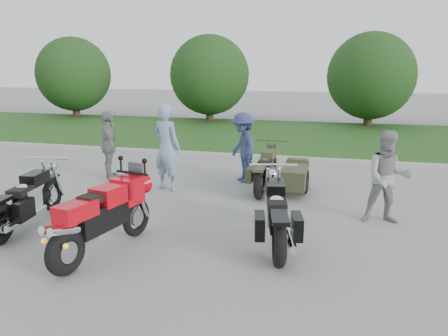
% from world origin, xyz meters
% --- Properties ---
extents(ground, '(80.00, 80.00, 0.00)m').
position_xyz_m(ground, '(0.00, 0.00, 0.00)').
color(ground, '#989893').
rests_on(ground, ground).
extents(curb, '(60.00, 0.30, 0.15)m').
position_xyz_m(curb, '(0.00, 6.00, 0.07)').
color(curb, '#A3A199').
rests_on(curb, ground).
extents(grass_strip, '(60.00, 8.00, 0.14)m').
position_xyz_m(grass_strip, '(0.00, 10.15, 0.07)').
color(grass_strip, '#2E5F20').
rests_on(grass_strip, ground).
extents(tree_far_left, '(3.60, 3.60, 4.00)m').
position_xyz_m(tree_far_left, '(-10.00, 13.50, 2.19)').
color(tree_far_left, '#3F2B1C').
rests_on(tree_far_left, ground).
extents(tree_mid_left, '(3.60, 3.60, 4.00)m').
position_xyz_m(tree_mid_left, '(-3.00, 13.50, 2.19)').
color(tree_mid_left, '#3F2B1C').
rests_on(tree_mid_left, ground).
extents(tree_mid_right, '(3.60, 3.60, 4.00)m').
position_xyz_m(tree_mid_right, '(4.00, 13.50, 2.19)').
color(tree_mid_right, '#3F2B1C').
rests_on(tree_mid_right, ground).
extents(sportbike_red, '(0.65, 2.08, 1.00)m').
position_xyz_m(sportbike_red, '(-0.40, -0.77, 0.58)').
color(sportbike_red, black).
rests_on(sportbike_red, ground).
extents(cruiser_left, '(0.54, 2.20, 0.85)m').
position_xyz_m(cruiser_left, '(-2.18, -0.12, 0.43)').
color(cruiser_left, black).
rests_on(cruiser_left, ground).
extents(cruiser_right, '(0.69, 2.26, 0.88)m').
position_xyz_m(cruiser_right, '(1.93, 0.18, 0.45)').
color(cruiser_right, black).
rests_on(cruiser_right, ground).
extents(cruiser_sidecar, '(1.06, 2.11, 0.81)m').
position_xyz_m(cruiser_sidecar, '(1.67, 3.04, 0.38)').
color(cruiser_sidecar, black).
rests_on(cruiser_sidecar, ground).
extents(person_stripe, '(0.79, 0.65, 1.86)m').
position_xyz_m(person_stripe, '(-0.76, 2.62, 0.93)').
color(person_stripe, '#8191B0').
rests_on(person_stripe, ground).
extents(person_grey, '(0.83, 0.67, 1.59)m').
position_xyz_m(person_grey, '(3.61, 1.62, 0.80)').
color(person_grey, gray).
rests_on(person_grey, ground).
extents(person_denim, '(1.07, 1.19, 1.60)m').
position_xyz_m(person_denim, '(0.68, 3.67, 0.80)').
color(person_denim, navy).
rests_on(person_denim, ground).
extents(person_back, '(0.90, 0.98, 1.61)m').
position_xyz_m(person_back, '(-2.42, 3.12, 0.80)').
color(person_back, gray).
rests_on(person_back, ground).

